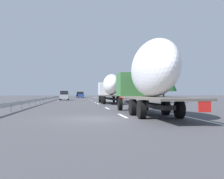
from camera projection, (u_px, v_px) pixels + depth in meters
ground_plane at (82, 100)px, 54.60m from camera, size 260.00×260.00×0.00m
lane_stripe_0 at (122, 116)px, 17.15m from camera, size 3.20×0.20×0.01m
lane_stripe_1 at (107, 108)px, 25.64m from camera, size 3.20×0.20×0.01m
lane_stripe_2 at (98, 104)px, 37.07m from camera, size 3.20×0.20×0.01m
lane_stripe_3 at (95, 102)px, 42.05m from camera, size 3.20×0.20×0.01m
lane_stripe_4 at (92, 101)px, 52.51m from camera, size 3.20×0.20×0.01m
lane_stripe_5 at (89, 99)px, 64.36m from camera, size 3.20×0.20×0.01m
edge_line_right at (106, 100)px, 60.27m from camera, size 110.00×0.20×0.01m
truck_lead at (110, 87)px, 38.18m from camera, size 12.06×2.55×4.00m
truck_trailing at (148, 75)px, 17.80m from camera, size 14.10×2.55×4.71m
car_black_suv at (79, 95)px, 95.14m from camera, size 4.43×1.91×1.99m
car_blue_sedan at (81, 95)px, 86.08m from camera, size 4.80×1.84×1.94m
car_silver_hatch at (64, 96)px, 56.22m from camera, size 4.32×1.81×1.93m
road_sign at (113, 89)px, 58.71m from camera, size 0.10×0.90×3.27m
tree_0 at (112, 86)px, 103.56m from camera, size 3.43×3.43×6.91m
tree_1 at (126, 83)px, 71.21m from camera, size 2.78×2.78×6.80m
tree_2 at (164, 76)px, 40.59m from camera, size 3.92×3.92×6.35m
guardrail_median at (53, 97)px, 56.80m from camera, size 94.00×0.10×0.76m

